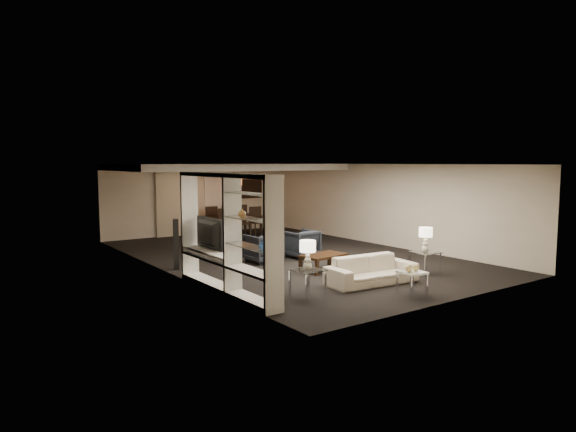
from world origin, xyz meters
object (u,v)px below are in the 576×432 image
(side_table_left, at_px, (308,283))
(coffee_table, at_px, (323,262))
(chair_fl, at_px, (209,220))
(vase_blue, at_px, (263,245))
(armchair_right, at_px, (301,244))
(marble_table, at_px, (412,283))
(side_table_right, at_px, (425,263))
(chair_nl, at_px, (227,224))
(chair_fm, at_px, (224,219))
(vase_amber, at_px, (242,213))
(table_lamp_right, at_px, (426,240))
(sofa, at_px, (372,270))
(television, at_px, (205,233))
(armchair_left, at_px, (263,248))
(floor_lamp, at_px, (187,213))
(pendant_light, at_px, (234,182))
(floor_speaker, at_px, (176,244))
(table_lamp_left, at_px, (308,255))
(chair_nm, at_px, (243,223))
(dining_table, at_px, (233,226))
(chair_nr, at_px, (258,222))
(chair_fr, at_px, (239,218))

(side_table_left, bearing_deg, coffee_table, 43.26)
(chair_fl, bearing_deg, vase_blue, 72.07)
(armchair_right, height_order, chair_fl, chair_fl)
(side_table_left, xyz_separation_m, marble_table, (1.70, -1.10, -0.03))
(side_table_left, xyz_separation_m, side_table_right, (3.40, 0.00, 0.00))
(chair_nl, bearing_deg, chair_fm, 68.49)
(vase_amber, relative_size, chair_nl, 0.15)
(chair_fl, bearing_deg, side_table_left, 78.58)
(marble_table, bearing_deg, side_table_right, 32.91)
(coffee_table, distance_m, table_lamp_right, 2.41)
(sofa, xyz_separation_m, television, (-2.86, 2.01, 0.78))
(armchair_left, distance_m, floor_lamp, 4.70)
(television, bearing_deg, armchair_left, -60.34)
(pendant_light, relative_size, chair_nl, 0.51)
(marble_table, bearing_deg, armchair_left, 97.77)
(marble_table, xyz_separation_m, television, (-2.86, 3.11, 0.85))
(floor_speaker, bearing_deg, chair_fl, 80.01)
(sofa, distance_m, vase_blue, 3.03)
(table_lamp_left, distance_m, television, 2.34)
(coffee_table, relative_size, floor_lamp, 0.61)
(chair_fl, bearing_deg, chair_nl, 93.11)
(side_table_left, distance_m, vase_amber, 1.87)
(armchair_left, height_order, television, television)
(coffee_table, relative_size, armchair_right, 1.34)
(chair_nm, bearing_deg, armchair_right, -96.53)
(dining_table, distance_m, chair_nl, 0.90)
(sofa, bearing_deg, side_table_right, 4.91)
(coffee_table, distance_m, television, 3.02)
(marble_table, distance_m, chair_fl, 9.71)
(table_lamp_left, height_order, table_lamp_right, same)
(table_lamp_left, relative_size, table_lamp_right, 1.00)
(side_table_left, relative_size, dining_table, 0.28)
(television, distance_m, chair_nr, 7.02)
(chair_nm, bearing_deg, vase_blue, -116.92)
(dining_table, bearing_deg, television, -119.36)
(side_table_left, bearing_deg, floor_lamp, 82.21)
(television, height_order, floor_speaker, television)
(coffee_table, bearing_deg, chair_fl, 85.69)
(sofa, bearing_deg, coffee_table, 94.91)
(vase_blue, height_order, chair_fr, vase_blue)
(marble_table, bearing_deg, sofa, 90.00)
(table_lamp_left, xyz_separation_m, chair_nm, (2.83, 7.29, -0.28))
(sofa, relative_size, armchair_right, 2.45)
(armchair_right, distance_m, table_lamp_right, 3.50)
(pendant_light, xyz_separation_m, chair_nm, (0.41, 0.15, -1.41))
(dining_table, bearing_deg, armchair_left, -105.83)
(armchair_left, xyz_separation_m, chair_fr, (2.33, 5.29, 0.14))
(pendant_light, bearing_deg, floor_lamp, 148.09)
(armchair_left, height_order, dining_table, armchair_left)
(sofa, bearing_deg, table_lamp_left, -175.09)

